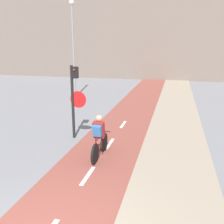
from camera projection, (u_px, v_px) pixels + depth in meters
name	position (u px, v px, depth m)	size (l,w,h in m)	color
building_row_background	(158.00, 27.00, 28.10)	(60.00, 5.20, 11.21)	slate
traffic_light_pole	(74.00, 94.00, 9.82)	(0.67, 0.25, 2.95)	black
street_lamp_far	(73.00, 40.00, 17.21)	(0.36, 0.36, 6.62)	gray
cyclist_near	(99.00, 138.00, 8.30)	(0.46, 1.72, 1.50)	black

